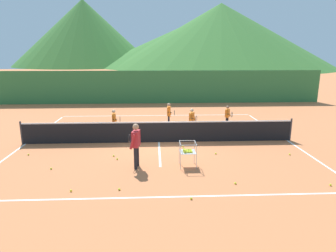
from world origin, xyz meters
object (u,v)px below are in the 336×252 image
Objects in this scene: tennis_ball_6 at (183,146)px; tennis_ball_11 at (51,169)px; ball_cart at (187,151)px; tennis_ball_0 at (191,198)px; student_0 at (114,120)px; tennis_ball_7 at (290,154)px; instructor at (136,141)px; student_1 at (169,113)px; tennis_ball_8 at (114,156)px; student_3 at (228,115)px; tennis_ball_1 at (216,154)px; tennis_ball_4 at (28,155)px; tennis_ball_10 at (330,185)px; tennis_ball_5 at (119,189)px; tennis_ball_3 at (117,159)px; tennis_ball_9 at (235,183)px; student_2 at (192,119)px; tennis_ball_2 at (71,191)px; tennis_net at (159,132)px.

tennis_ball_11 is at bearing -154.51° from tennis_ball_6.
ball_cart reaches higher than tennis_ball_0.
tennis_ball_7 is (7.44, -3.46, -0.73)m from student_0.
instructor is 1.20× the size of student_1.
student_3 is at bearing 38.03° from tennis_ball_8.
student_0 is 18.62× the size of tennis_ball_8.
tennis_ball_6 is 1.00× the size of tennis_ball_11.
tennis_ball_1 is at bearing -39.39° from tennis_ball_6.
tennis_ball_4 is 11.05m from tennis_ball_10.
instructor is 5.98m from student_1.
tennis_ball_7 is at bearing 23.63° from tennis_ball_5.
tennis_ball_3 is 1.00× the size of tennis_ball_9.
student_3 is 9.54m from tennis_ball_11.
student_2 reaches higher than tennis_ball_8.
tennis_ball_5 is (0.91, -6.31, -0.73)m from student_0.
tennis_ball_6 and tennis_ball_9 have the same top height.
student_2 is 18.69× the size of tennis_ball_2.
tennis_ball_2 and tennis_ball_4 have the same top height.
instructor is 1.28× the size of student_2.
tennis_ball_2 is at bearing -131.15° from student_3.
tennis_ball_7 and tennis_ball_8 have the same top height.
tennis_ball_11 is at bearing -167.96° from tennis_ball_1.
tennis_net is 182.22× the size of tennis_ball_6.
tennis_ball_1 is 2.83m from tennis_ball_9.
tennis_ball_7 is at bearing -1.27° from tennis_ball_8.
tennis_ball_5 is (4.00, -3.32, 0.00)m from tennis_ball_4.
tennis_net is at bearing 107.83° from ball_cart.
student_3 reaches higher than tennis_ball_0.
tennis_ball_4 is 1.00× the size of tennis_ball_7.
tennis_ball_4 is (-3.09, -3.00, -0.73)m from student_0.
student_1 reaches higher than tennis_ball_6.
student_0 is (-2.19, 1.44, 0.26)m from tennis_net.
ball_cart is 13.22× the size of tennis_ball_11.
tennis_ball_3 is (-2.46, 3.32, 0.00)m from tennis_ball_0.
tennis_ball_9 is at bearing -84.16° from student_2.
tennis_ball_7 is at bearing -16.54° from tennis_ball_6.
tennis_ball_0 is 1.00× the size of tennis_ball_4.
student_1 is 19.91× the size of tennis_ball_11.
tennis_ball_7 is at bearing -24.93° from student_0.
tennis_ball_11 is (-4.48, -5.85, -0.78)m from student_1.
tennis_ball_10 is at bearing -60.90° from student_2.
tennis_ball_5 is 3.06m from tennis_ball_8.
student_3 is at bearing 101.18° from tennis_ball_10.
tennis_ball_9 is at bearing -53.28° from student_0.
tennis_ball_4 is 1.00× the size of tennis_ball_6.
tennis_ball_7 is at bearing -21.08° from tennis_net.
tennis_ball_8 is at bearing -136.57° from student_2.
tennis_net is 182.22× the size of tennis_ball_11.
tennis_ball_3 is 1.00× the size of tennis_ball_5.
ball_cart is 2.16m from tennis_ball_9.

